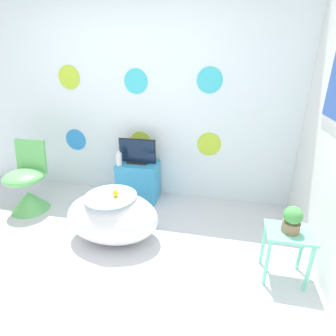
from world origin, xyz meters
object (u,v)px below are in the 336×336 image
(bathtub, at_px, (112,217))
(vase, at_px, (119,159))
(chair, at_px, (28,189))
(tv, at_px, (137,152))
(potted_plant_left, at_px, (292,219))

(bathtub, bearing_deg, vase, 105.67)
(chair, bearing_deg, bathtub, -14.68)
(tv, bearing_deg, vase, -149.24)
(vase, bearing_deg, chair, -157.58)
(chair, relative_size, vase, 4.65)
(bathtub, xyz_separation_m, chair, (-1.25, 0.33, 0.03))
(vase, xyz_separation_m, potted_plant_left, (1.83, -0.95, -0.02))
(bathtub, distance_m, tv, 0.96)
(potted_plant_left, bearing_deg, bathtub, 173.24)
(bathtub, relative_size, potted_plant_left, 4.27)
(chair, distance_m, potted_plant_left, 2.93)
(tv, xyz_separation_m, vase, (-0.20, -0.12, -0.06))
(chair, distance_m, vase, 1.17)
(potted_plant_left, bearing_deg, tv, 146.75)
(chair, height_order, tv, chair)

